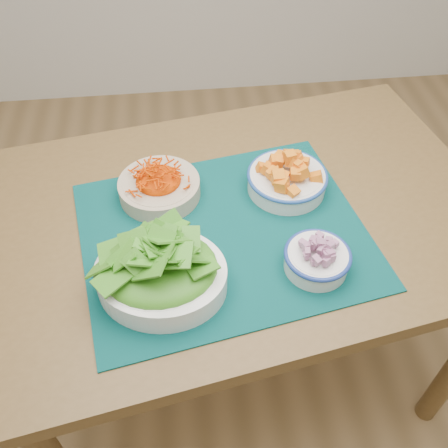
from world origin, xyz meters
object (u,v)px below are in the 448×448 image
(carrot_bowl, at_px, (159,184))
(squash_bowl, at_px, (287,175))
(placemat, at_px, (224,234))
(lettuce_bowl, at_px, (160,269))
(table, at_px, (243,238))
(onion_bowl, at_px, (317,257))

(carrot_bowl, distance_m, squash_bowl, 0.30)
(placemat, distance_m, lettuce_bowl, 0.20)
(table, height_order, lettuce_bowl, lettuce_bowl)
(squash_bowl, bearing_deg, lettuce_bowl, -139.93)
(table, bearing_deg, placemat, -137.22)
(lettuce_bowl, height_order, onion_bowl, lettuce_bowl)
(placemat, distance_m, onion_bowl, 0.21)
(carrot_bowl, bearing_deg, table, -18.83)
(table, height_order, squash_bowl, squash_bowl)
(table, distance_m, squash_bowl, 0.19)
(squash_bowl, height_order, lettuce_bowl, lettuce_bowl)
(squash_bowl, distance_m, onion_bowl, 0.24)
(lettuce_bowl, bearing_deg, carrot_bowl, 102.89)
(lettuce_bowl, bearing_deg, onion_bowl, 15.47)
(table, relative_size, placemat, 2.09)
(squash_bowl, xyz_separation_m, onion_bowl, (0.01, -0.24, -0.01))
(table, height_order, placemat, placemat)
(table, relative_size, squash_bowl, 5.97)
(table, height_order, onion_bowl, onion_bowl)
(lettuce_bowl, xyz_separation_m, onion_bowl, (0.32, 0.01, -0.02))
(lettuce_bowl, distance_m, onion_bowl, 0.32)
(placemat, bearing_deg, carrot_bowl, 124.51)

